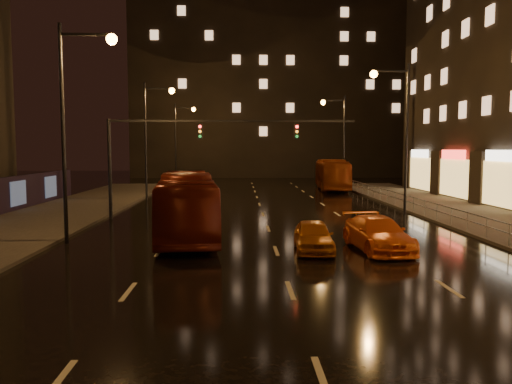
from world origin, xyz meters
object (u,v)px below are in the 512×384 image
bus_curb (332,174)px  taxi_near (313,236)px  bus_red (186,204)px  taxi_far (378,234)px

bus_curb → taxi_near: (-6.80, -32.41, -0.96)m
bus_red → taxi_near: 7.16m
bus_curb → taxi_far: bus_curb is taller
bus_curb → taxi_near: size_ratio=2.98×
bus_curb → taxi_far: size_ratio=2.35×
taxi_near → taxi_far: taxi_far is taller
bus_red → bus_curb: 31.04m
bus_red → taxi_far: (8.65, -3.90, -0.87)m
bus_red → taxi_far: bearing=-30.5°
bus_curb → bus_red: bearing=-109.2°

